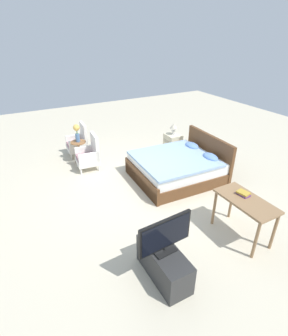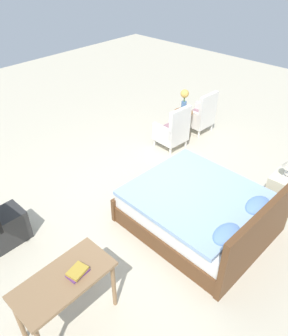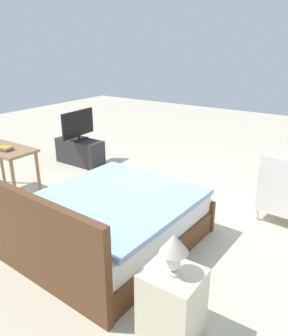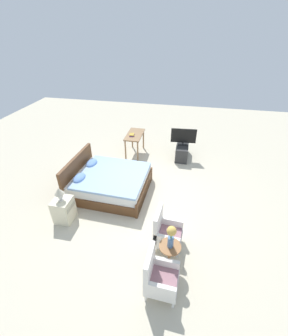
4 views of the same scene
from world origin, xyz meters
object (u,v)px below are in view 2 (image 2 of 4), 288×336
armchair_by_window_left (200,116)px  nightstand (282,192)px  bed (201,211)px  armchair_by_window_right (173,131)px  book_stack (78,272)px  vanity_desk (65,285)px  flower_vase (184,98)px  side_table (183,121)px

armchair_by_window_left → nightstand: (1.23, 2.40, -0.08)m
bed → armchair_by_window_right: bed is taller
book_stack → nightstand: bearing=166.1°
bed → vanity_desk: bed is taller
nightstand → book_stack: book_stack is taller
armchair_by_window_left → book_stack: bearing=19.3°
armchair_by_window_left → nightstand: bearing=63.0°
flower_vase → bed: bearing=43.1°
bed → book_stack: (2.06, -0.14, 0.48)m
bed → armchair_by_window_left: bearing=-144.9°
armchair_by_window_right → vanity_desk: (3.70, 1.53, 0.27)m
vanity_desk → bed: bearing=174.8°
flower_vase → armchair_by_window_left: bearing=165.3°
flower_vase → book_stack: (4.04, 1.71, -0.11)m
flower_vase → vanity_desk: flower_vase is taller
bed → nightstand: bed is taller
vanity_desk → armchair_by_window_right: bearing=-157.6°
bed → side_table: (-1.98, -1.85, 0.08)m
vanity_desk → armchair_by_window_left: bearing=-161.9°
armchair_by_window_right → vanity_desk: bearing=22.4°
armchair_by_window_right → side_table: bearing=-165.6°
armchair_by_window_left → vanity_desk: 4.91m
armchair_by_window_left → armchair_by_window_right: size_ratio=1.00×
side_table → book_stack: book_stack is taller
vanity_desk → book_stack: size_ratio=4.62×
armchair_by_window_left → bed: bearing=35.1°
side_table → flower_vase: (0.00, 0.00, 0.52)m
armchair_by_window_left → flower_vase: 0.71m
nightstand → armchair_by_window_left: bearing=-117.0°
side_table → book_stack: size_ratio=2.66×
armchair_by_window_left → book_stack: armchair_by_window_left is taller
vanity_desk → book_stack: (-0.14, 0.06, 0.14)m
nightstand → book_stack: bearing=-13.9°
armchair_by_window_left → flower_vase: (0.48, -0.12, 0.52)m
bed → side_table: 2.71m
armchair_by_window_right → nightstand: armchair_by_window_right is taller
armchair_by_window_right → bed: bearing=49.1°
bed → flower_vase: 2.77m
armchair_by_window_left → armchair_by_window_right: same height
vanity_desk → flower_vase: bearing=-158.5°
flower_vase → vanity_desk: (4.18, 1.65, -0.25)m
book_stack → side_table: bearing=-157.1°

